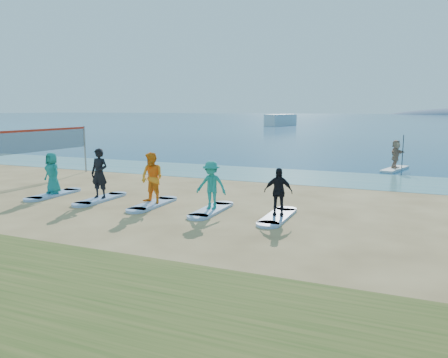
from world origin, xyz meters
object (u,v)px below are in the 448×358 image
at_px(student_2, 152,178).
at_px(paddleboard, 395,169).
at_px(boat_offshore_a, 281,126).
at_px(surfboard_2, 153,204).
at_px(surfboard_3, 211,210).
at_px(student_3, 211,185).
at_px(surfboard_0, 54,194).
at_px(student_1, 99,173).
at_px(student_4, 278,192).
at_px(surfboard_4, 278,217).
at_px(surfboard_1, 101,199).
at_px(volleyball_net, 16,143).
at_px(paddleboarder, 396,154).
at_px(student_0, 52,173).

bearing_deg(student_2, paddleboard, 71.86).
bearing_deg(boat_offshore_a, surfboard_2, -64.18).
relative_size(surfboard_3, student_3, 1.35).
xyz_separation_m(surfboard_0, student_1, (2.32, 0.00, 0.99)).
height_order(student_3, student_4, student_3).
distance_m(student_3, surfboard_4, 2.47).
xyz_separation_m(boat_offshore_a, surfboard_0, (11.91, -75.10, 0.04)).
height_order(paddleboard, surfboard_1, paddleboard).
distance_m(student_1, student_3, 4.64).
height_order(surfboard_0, student_3, student_3).
height_order(volleyball_net, surfboard_0, volleyball_net).
distance_m(paddleboard, paddleboarder, 0.85).
relative_size(student_0, student_1, 0.87).
bearing_deg(surfboard_1, boat_offshore_a, 100.73).
bearing_deg(paddleboarder, volleyball_net, 146.28).
xyz_separation_m(boat_offshore_a, surfboard_3, (18.86, -75.10, 0.04)).
height_order(surfboard_2, student_3, student_3).
xyz_separation_m(surfboard_2, student_3, (2.32, 0.00, 0.86)).
bearing_deg(student_0, boat_offshore_a, 112.60).
xyz_separation_m(student_1, surfboard_3, (4.63, 0.00, -0.99)).
relative_size(volleyball_net, boat_offshore_a, 0.99).
relative_size(paddleboarder, student_4, 1.04).
relative_size(surfboard_0, student_2, 1.21).
relative_size(surfboard_1, student_2, 1.21).
bearing_deg(surfboard_2, student_2, 0.00).
bearing_deg(boat_offshore_a, volleyball_net, -70.02).
xyz_separation_m(student_1, student_2, (2.32, 0.00, -0.03)).
height_order(boat_offshore_a, surfboard_3, boat_offshore_a).
xyz_separation_m(boat_offshore_a, student_4, (21.18, -75.10, 0.85)).
height_order(volleyball_net, student_3, volleyball_net).
relative_size(boat_offshore_a, student_2, 5.05).
xyz_separation_m(boat_offshore_a, surfboard_4, (21.18, -75.10, 0.04)).
relative_size(surfboard_2, surfboard_3, 1.00).
bearing_deg(surfboard_4, student_0, 180.00).
bearing_deg(student_1, student_2, -1.86).
height_order(surfboard_1, surfboard_3, same).
bearing_deg(student_1, surfboard_3, -1.86).
relative_size(student_0, student_2, 0.90).
bearing_deg(student_2, surfboard_1, -168.09).
bearing_deg(boat_offshore_a, student_4, -60.85).
relative_size(surfboard_2, student_4, 1.45).
distance_m(paddleboarder, student_2, 15.30).
bearing_deg(surfboard_0, student_0, 0.00).
height_order(student_0, student_3, student_0).
bearing_deg(surfboard_1, surfboard_4, 0.00).
bearing_deg(paddleboarder, student_3, 177.18).
bearing_deg(paddleboard, volleyball_net, -127.56).
bearing_deg(surfboard_3, paddleboard, 68.02).
height_order(paddleboarder, student_3, student_3).
relative_size(surfboard_0, student_4, 1.45).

